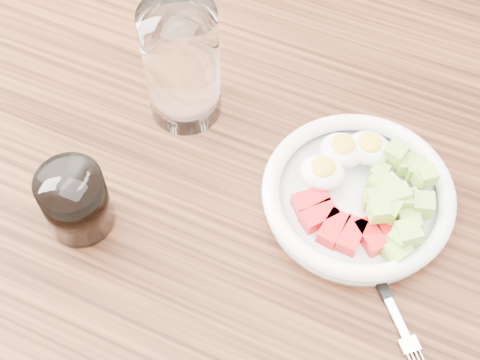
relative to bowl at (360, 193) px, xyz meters
name	(u,v)px	position (x,y,z in m)	size (l,w,h in m)	color
dining_table	(244,243)	(-0.12, -0.06, -0.12)	(1.50, 0.90, 0.77)	brown
bowl	(360,193)	(0.00, 0.00, 0.00)	(0.22, 0.22, 0.05)	white
fork	(380,284)	(0.06, -0.09, -0.02)	(0.13, 0.14, 0.01)	black
water_glass	(182,65)	(-0.24, 0.04, 0.06)	(0.09, 0.09, 0.16)	white
coffee_glass	(76,202)	(-0.28, -0.15, 0.02)	(0.07, 0.07, 0.08)	white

